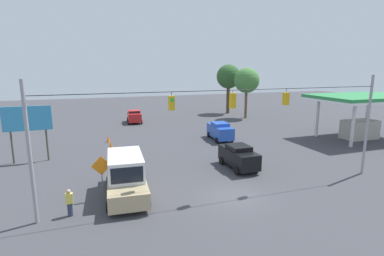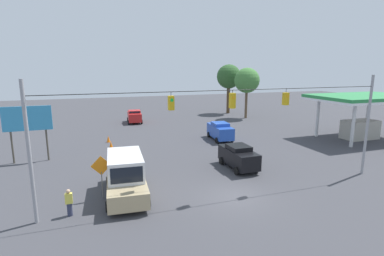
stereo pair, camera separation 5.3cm
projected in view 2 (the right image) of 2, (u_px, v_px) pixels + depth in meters
name	position (u px, v px, depth m)	size (l,w,h in m)	color
ground_plane	(234.00, 197.00, 19.55)	(140.00, 140.00, 0.00)	#3D3D42
overhead_signal_span	(232.00, 124.00, 19.16)	(23.55, 0.38, 7.77)	#939399
box_truck_tan_parked_shoulder	(126.00, 175.00, 19.68)	(2.94, 6.53, 2.72)	tan
sedan_red_withflow_deep	(134.00, 116.00, 45.48)	(2.38, 4.09, 1.90)	red
sedan_blue_oncoming_far	(220.00, 131.00, 34.81)	(2.30, 4.63, 2.03)	#234CB2
sedan_black_crossing_near	(238.00, 156.00, 24.95)	(1.99, 4.34, 1.97)	black
traffic_cone_nearest	(121.00, 177.00, 22.02)	(0.40, 0.40, 0.73)	orange
traffic_cone_second	(119.00, 166.00, 24.42)	(0.40, 0.40, 0.73)	orange
traffic_cone_third	(115.00, 158.00, 26.75)	(0.40, 0.40, 0.73)	orange
traffic_cone_fourth	(113.00, 151.00, 29.07)	(0.40, 0.40, 0.73)	orange
traffic_cone_fifth	(111.00, 145.00, 31.26)	(0.40, 0.40, 0.73)	orange
traffic_cone_farthest	(108.00, 139.00, 33.73)	(0.40, 0.40, 0.73)	orange
gas_station	(362.00, 107.00, 34.78)	(11.51, 7.50, 5.16)	#288442
roadside_billboard	(27.00, 122.00, 26.13)	(3.97, 0.16, 5.01)	#4C473D
work_zone_sign	(101.00, 169.00, 18.99)	(1.27, 0.06, 2.84)	slate
pedestrian	(69.00, 203.00, 16.94)	(0.40, 0.28, 1.60)	#2D334C
tree_horizon_left	(229.00, 77.00, 53.76)	(4.32, 4.32, 8.82)	#4C3823
tree_horizon_right	(247.00, 81.00, 48.66)	(4.09, 4.09, 8.24)	brown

